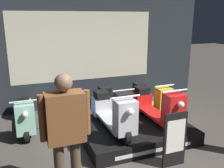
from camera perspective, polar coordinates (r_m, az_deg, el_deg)
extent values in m
cube|color=#23282D|center=(6.41, -6.50, 9.00)|extent=(6.56, 0.08, 3.20)
cube|color=beige|center=(6.37, -6.39, 8.52)|extent=(3.61, 0.01, 1.70)
cube|color=black|center=(4.97, 5.02, -10.50)|extent=(2.05, 1.60, 0.26)
cube|color=silver|center=(4.35, 9.79, -14.81)|extent=(1.43, 0.01, 0.06)
cylinder|color=black|center=(4.16, 3.10, -11.49)|extent=(0.09, 0.30, 0.30)
cylinder|color=black|center=(5.23, -2.48, -5.78)|extent=(0.09, 0.30, 0.30)
cube|color=#BCBCC1|center=(4.69, -0.03, -8.43)|extent=(0.33, 1.15, 0.05)
cube|color=#BCBCC1|center=(4.05, 3.03, -7.57)|extent=(0.34, 0.27, 0.57)
cube|color=#BCBCC1|center=(5.18, -2.41, -5.05)|extent=(0.36, 0.32, 0.35)
cube|color=black|center=(5.09, -2.42, -2.47)|extent=(0.26, 0.29, 0.14)
cylinder|color=silver|center=(3.93, 3.14, -2.96)|extent=(0.49, 0.03, 0.03)
sphere|color=white|center=(3.83, 4.24, -6.40)|extent=(0.11, 0.11, 0.11)
cylinder|color=black|center=(4.58, 13.83, -9.34)|extent=(0.09, 0.30, 0.30)
cylinder|color=black|center=(5.57, 6.57, -4.54)|extent=(0.09, 0.30, 0.30)
cube|color=red|center=(5.06, 9.82, -6.82)|extent=(0.33, 1.15, 0.05)
cube|color=red|center=(4.49, 13.90, -5.73)|extent=(0.34, 0.27, 0.57)
cube|color=red|center=(5.52, 6.70, -3.84)|extent=(0.36, 0.32, 0.35)
cube|color=black|center=(5.44, 6.82, -1.41)|extent=(0.26, 0.29, 0.14)
cylinder|color=silver|center=(4.37, 14.24, -1.54)|extent=(0.49, 0.03, 0.03)
sphere|color=white|center=(4.29, 15.50, -4.57)|extent=(0.11, 0.11, 0.11)
cylinder|color=black|center=(5.00, -18.91, -10.82)|extent=(0.09, 0.30, 0.30)
cylinder|color=black|center=(6.15, -19.46, -5.94)|extent=(0.09, 0.30, 0.30)
cube|color=#8EC6AD|center=(5.57, -19.21, -8.22)|extent=(0.33, 1.15, 0.05)
cube|color=#8EC6AD|center=(4.90, -19.22, -7.55)|extent=(0.34, 0.27, 0.57)
cube|color=#8EC6AD|center=(6.10, -19.51, -5.32)|extent=(0.36, 0.32, 0.35)
cube|color=black|center=(6.02, -19.71, -3.14)|extent=(0.26, 0.29, 0.14)
cylinder|color=silver|center=(4.78, -19.57, -3.76)|extent=(0.49, 0.03, 0.03)
sphere|color=white|center=(4.66, -19.29, -6.61)|extent=(0.11, 0.11, 0.11)
cylinder|color=black|center=(5.10, -7.67, -9.56)|extent=(0.09, 0.30, 0.30)
cylinder|color=black|center=(6.23, -10.37, -5.01)|extent=(0.09, 0.30, 0.30)
cube|color=#386BBC|center=(5.67, -9.15, -7.15)|extent=(0.33, 1.15, 0.05)
cube|color=#386BBC|center=(5.01, -7.85, -6.33)|extent=(0.34, 0.27, 0.57)
cube|color=#386BBC|center=(6.19, -10.36, -4.39)|extent=(0.36, 0.32, 0.35)
cube|color=black|center=(6.10, -10.45, -2.23)|extent=(0.26, 0.29, 0.14)
cylinder|color=silver|center=(4.88, -7.97, -2.59)|extent=(0.49, 0.03, 0.03)
sphere|color=white|center=(4.77, -7.38, -5.35)|extent=(0.11, 0.11, 0.11)
cylinder|color=black|center=(5.39, 2.67, -8.06)|extent=(0.09, 0.30, 0.30)
cylinder|color=black|center=(6.47, -1.75, -4.01)|extent=(0.09, 0.30, 0.30)
cube|color=black|center=(5.92, 0.25, -5.94)|extent=(0.33, 1.15, 0.05)
cube|color=black|center=(5.29, 2.61, -4.99)|extent=(0.34, 0.27, 0.57)
cube|color=black|center=(6.42, -1.69, -3.41)|extent=(0.36, 0.32, 0.35)
cube|color=black|center=(6.34, -1.68, -1.32)|extent=(0.26, 0.29, 0.14)
cylinder|color=silver|center=(5.18, 2.69, -1.43)|extent=(0.49, 0.03, 0.03)
sphere|color=white|center=(5.08, 3.51, -3.99)|extent=(0.11, 0.11, 0.11)
cylinder|color=black|center=(5.82, 11.65, -6.54)|extent=(0.09, 0.30, 0.30)
cylinder|color=black|center=(6.84, 6.08, -3.03)|extent=(0.09, 0.30, 0.30)
cube|color=yellow|center=(6.32, 8.63, -4.73)|extent=(0.33, 1.15, 0.05)
cube|color=yellow|center=(5.74, 11.69, -3.68)|extent=(0.34, 0.27, 0.57)
cube|color=yellow|center=(6.79, 6.18, -2.45)|extent=(0.36, 0.32, 0.35)
cube|color=black|center=(6.72, 6.27, -0.46)|extent=(0.26, 0.29, 0.14)
cylinder|color=silver|center=(5.63, 11.92, -0.38)|extent=(0.49, 0.03, 0.03)
sphere|color=white|center=(5.54, 12.84, -2.71)|extent=(0.11, 0.11, 0.11)
cylinder|color=#473828|center=(3.43, -8.25, -18.23)|extent=(0.13, 0.13, 0.79)
cube|color=brown|center=(3.08, -10.64, -7.47)|extent=(0.46, 0.26, 0.62)
cylinder|color=brown|center=(3.04, -15.73, -7.59)|extent=(0.08, 0.08, 0.57)
cylinder|color=brown|center=(3.13, -5.74, -6.46)|extent=(0.08, 0.08, 0.57)
sphere|color=brown|center=(2.94, -11.05, 0.36)|extent=(0.21, 0.21, 0.21)
cube|color=black|center=(4.04, 14.13, -12.27)|extent=(0.39, 0.04, 0.89)
cube|color=white|center=(3.99, 14.37, -11.54)|extent=(0.32, 0.01, 0.53)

